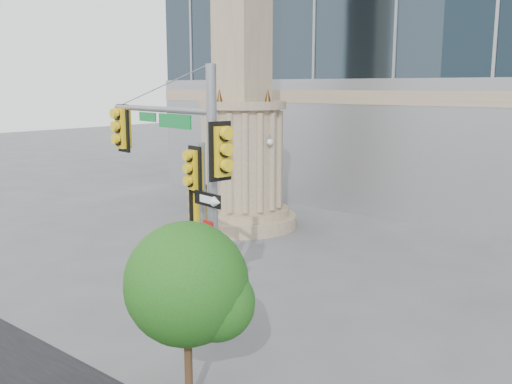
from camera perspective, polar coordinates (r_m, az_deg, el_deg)
The scene contains 5 objects.
ground at distance 13.45m, azimuth -7.47°, elevation -14.56°, with size 120.00×120.00×0.00m, color #545456.
monument at distance 22.83m, azimuth -1.41°, elevation 10.13°, with size 4.40×4.40×16.60m.
main_signal_pole at distance 13.46m, azimuth -7.22°, elevation 2.47°, with size 4.73×1.19×6.16m.
secondary_signal_pole at distance 13.57m, azimuth -5.78°, elevation -2.73°, with size 0.76×0.66×4.40m.
street_tree at distance 9.98m, azimuth -6.71°, elevation -9.63°, with size 2.20×2.15×3.43m.
Camera 1 is at (9.02, -8.20, 5.69)m, focal length 40.00 mm.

